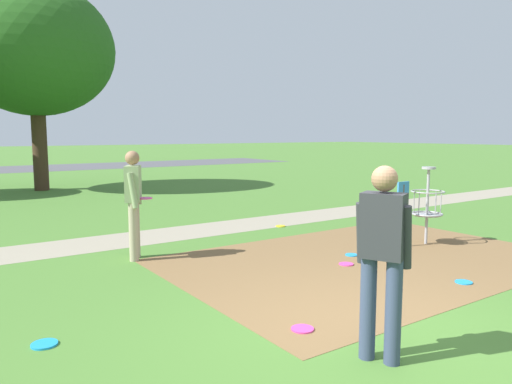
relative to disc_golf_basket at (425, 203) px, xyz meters
The scene contains 13 objects.
ground_plane 4.52m from the disc_golf_basket, 149.00° to the right, with size 160.00×160.00×0.00m, color #47752D.
dirt_tee_pad 1.80m from the disc_golf_basket, behind, with size 6.13×4.13×0.01m, color brown.
disc_golf_basket is the anchor object (origin of this frame).
player_foreground_watching 5.02m from the disc_golf_basket, 157.25° to the left, with size 0.45×0.49×1.71m.
player_throwing 4.89m from the disc_golf_basket, 147.78° to the right, with size 0.45×0.49×1.71m.
frisbee_near_basket 2.26m from the disc_golf_basket, behind, with size 0.22×0.22×0.02m, color #E53D99.
frisbee_by_tee 4.65m from the disc_golf_basket, 158.08° to the right, with size 0.23×0.23×0.02m, color #E53D99.
frisbee_mid_grass 1.81m from the disc_golf_basket, behind, with size 0.20×0.20×0.02m, color #1E93DB.
frisbee_far_left 2.40m from the disc_golf_basket, 130.53° to the right, with size 0.22×0.22×0.02m, color #1E93DB.
frisbee_far_right 6.55m from the disc_golf_basket, behind, with size 0.24×0.24×0.02m, color #1E93DB.
frisbee_scattered_a 3.08m from the disc_golf_basket, 111.24° to the left, with size 0.20×0.20×0.02m, color gold.
tree_mid_center 14.03m from the disc_golf_basket, 106.71° to the left, with size 5.28×5.28×7.06m.
gravel_path 5.17m from the disc_golf_basket, 138.38° to the left, with size 40.00×1.30×0.00m, color gray.
Camera 1 is at (-3.51, -3.03, 1.98)m, focal length 34.19 mm.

